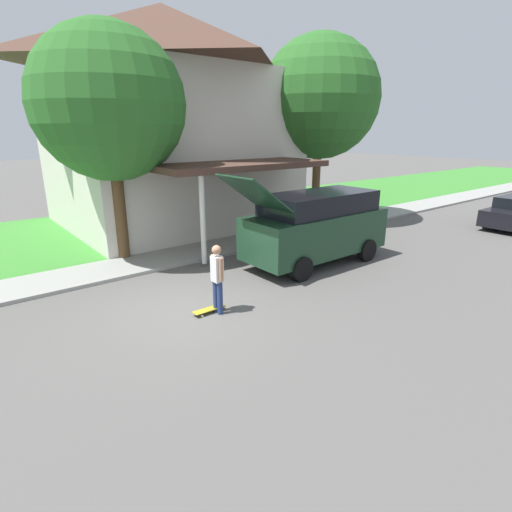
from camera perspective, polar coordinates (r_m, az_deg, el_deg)
The scene contains 9 objects.
ground_plane at distance 9.75m, azimuth -9.70°, elevation -7.02°, with size 120.00×120.00×0.00m, color #54514F.
lawn at distance 19.24m, azimuth -5.71°, elevation 5.48°, with size 10.00×80.00×0.08m.
sidewalk at distance 15.81m, azimuth 3.02°, elevation 2.96°, with size 1.80×80.00×0.10m.
house at distance 18.34m, azimuth -12.49°, elevation 18.97°, with size 10.90×9.56×8.74m.
lawn_tree_near at distance 13.09m, azimuth -20.26°, elevation 19.66°, with size 4.43×4.43×6.88m.
lawn_tree_far at distance 18.58m, azimuth 9.09°, elevation 21.35°, with size 5.12×5.12×7.82m.
suv_parked at distance 12.49m, azimuth 8.60°, elevation 4.32°, with size 2.01×5.47×2.92m.
skateboarder at distance 8.97m, azimuth -5.56°, elevation -2.93°, with size 0.41×0.21×1.61m.
skateboard at distance 9.29m, azimuth -6.72°, elevation -7.59°, with size 0.23×0.78×0.10m.
Camera 1 is at (7.86, -4.16, 3.99)m, focal length 28.00 mm.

